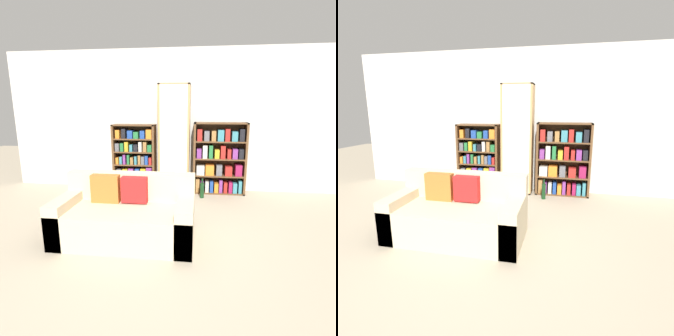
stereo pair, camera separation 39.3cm
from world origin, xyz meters
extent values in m
plane|color=tan|center=(0.00, 0.00, 0.00)|extent=(16.00, 16.00, 0.00)
cube|color=beige|center=(0.00, 2.68, 1.35)|extent=(6.61, 0.06, 2.70)
cube|color=beige|center=(-0.34, 0.43, 0.21)|extent=(1.68, 0.84, 0.42)
cube|color=beige|center=(-0.34, 0.75, 0.60)|extent=(1.68, 0.20, 0.36)
cube|color=beige|center=(-1.07, 0.43, 0.27)|extent=(0.20, 0.84, 0.54)
cube|color=beige|center=(0.40, 0.43, 0.27)|extent=(0.20, 0.84, 0.54)
cube|color=#B76628|center=(-0.63, 0.59, 0.60)|extent=(0.36, 0.12, 0.36)
cube|color=red|center=(-0.25, 0.59, 0.60)|extent=(0.32, 0.12, 0.32)
cube|color=brown|center=(-1.10, 2.47, 0.65)|extent=(0.04, 0.32, 1.30)
cube|color=brown|center=(-0.32, 2.47, 0.65)|extent=(0.04, 0.32, 1.30)
cube|color=brown|center=(-0.71, 2.47, 1.29)|extent=(0.83, 0.32, 0.02)
cube|color=brown|center=(-0.71, 2.47, 0.01)|extent=(0.83, 0.32, 0.02)
cube|color=brown|center=(-0.71, 2.63, 0.65)|extent=(0.83, 0.01, 1.30)
cube|color=brown|center=(-0.71, 2.47, 0.27)|extent=(0.75, 0.32, 0.02)
cube|color=brown|center=(-0.71, 2.47, 0.53)|extent=(0.75, 0.32, 0.02)
cube|color=brown|center=(-0.71, 2.47, 0.78)|extent=(0.75, 0.32, 0.02)
cube|color=brown|center=(-0.71, 2.47, 1.03)|extent=(0.75, 0.32, 0.02)
cube|color=#7A3384|center=(-1.01, 2.46, 0.11)|extent=(0.08, 0.24, 0.17)
cube|color=beige|center=(-0.89, 2.46, 0.10)|extent=(0.09, 0.24, 0.15)
cube|color=gold|center=(-0.78, 2.46, 0.09)|extent=(0.11, 0.24, 0.13)
cube|color=orange|center=(-0.65, 2.46, 0.11)|extent=(0.08, 0.24, 0.17)
cube|color=teal|center=(-0.53, 2.46, 0.10)|extent=(0.11, 0.24, 0.16)
cube|color=orange|center=(-0.41, 2.46, 0.10)|extent=(0.08, 0.24, 0.16)
cube|color=#5B5B60|center=(-1.02, 2.46, 0.36)|extent=(0.09, 0.24, 0.14)
cube|color=gold|center=(-0.89, 2.46, 0.36)|extent=(0.10, 0.24, 0.15)
cube|color=#7A3384|center=(-0.77, 2.46, 0.37)|extent=(0.10, 0.24, 0.16)
cube|color=#1E4293|center=(-0.65, 2.46, 0.37)|extent=(0.08, 0.24, 0.16)
cube|color=gold|center=(-0.53, 2.46, 0.37)|extent=(0.10, 0.24, 0.17)
cube|color=#7A3384|center=(-0.41, 2.46, 0.38)|extent=(0.11, 0.24, 0.19)
cube|color=orange|center=(-1.04, 2.46, 0.60)|extent=(0.05, 0.24, 0.13)
cube|color=teal|center=(-0.97, 2.46, 0.61)|extent=(0.05, 0.24, 0.14)
cube|color=#7A3384|center=(-0.90, 2.46, 0.63)|extent=(0.05, 0.24, 0.19)
cube|color=#237038|center=(-0.82, 2.46, 0.63)|extent=(0.04, 0.24, 0.18)
cube|color=olive|center=(-0.75, 2.46, 0.61)|extent=(0.05, 0.24, 0.14)
cube|color=teal|center=(-0.67, 2.46, 0.62)|extent=(0.04, 0.24, 0.16)
cube|color=olive|center=(-0.60, 2.46, 0.63)|extent=(0.05, 0.24, 0.18)
cube|color=#5B5B60|center=(-0.53, 2.46, 0.62)|extent=(0.06, 0.24, 0.16)
cube|color=#1E4293|center=(-0.46, 2.46, 0.62)|extent=(0.06, 0.24, 0.17)
cube|color=#AD231E|center=(-0.39, 2.46, 0.61)|extent=(0.05, 0.24, 0.14)
cube|color=#5B5B60|center=(-1.03, 2.46, 0.86)|extent=(0.08, 0.24, 0.15)
cube|color=#237038|center=(-0.93, 2.46, 0.87)|extent=(0.06, 0.24, 0.16)
cube|color=gold|center=(-0.85, 2.46, 0.88)|extent=(0.07, 0.24, 0.18)
cube|color=teal|center=(-0.76, 2.46, 0.85)|extent=(0.05, 0.24, 0.13)
cube|color=black|center=(-0.66, 2.46, 0.86)|extent=(0.08, 0.24, 0.14)
cube|color=beige|center=(-0.58, 2.46, 0.88)|extent=(0.06, 0.24, 0.19)
cube|color=olive|center=(-0.48, 2.46, 0.88)|extent=(0.06, 0.24, 0.19)
cube|color=#237038|center=(-0.40, 2.46, 0.85)|extent=(0.08, 0.24, 0.13)
cube|color=orange|center=(-1.01, 2.46, 1.12)|extent=(0.08, 0.24, 0.16)
cube|color=black|center=(-0.89, 2.46, 1.13)|extent=(0.08, 0.24, 0.18)
cube|color=#1E4293|center=(-0.77, 2.46, 1.11)|extent=(0.10, 0.24, 0.15)
cube|color=#237038|center=(-0.65, 2.46, 1.10)|extent=(0.09, 0.24, 0.13)
cube|color=#1E4293|center=(-0.53, 2.46, 1.11)|extent=(0.09, 0.24, 0.15)
cube|color=orange|center=(-0.40, 2.46, 1.13)|extent=(0.11, 0.24, 0.17)
cube|color=tan|center=(-0.20, 2.45, 1.02)|extent=(0.04, 0.36, 2.04)
cube|color=tan|center=(0.34, 2.45, 1.02)|extent=(0.04, 0.36, 2.04)
cube|color=tan|center=(0.07, 2.45, 2.03)|extent=(0.58, 0.36, 0.02)
cube|color=tan|center=(0.07, 2.45, 0.01)|extent=(0.58, 0.36, 0.02)
cube|color=tan|center=(0.07, 2.63, 1.02)|extent=(0.58, 0.01, 2.04)
cube|color=silver|center=(0.07, 2.28, 1.02)|extent=(0.50, 0.01, 2.02)
cube|color=tan|center=(0.07, 2.45, 0.42)|extent=(0.50, 0.32, 0.02)
cube|color=tan|center=(0.07, 2.45, 0.82)|extent=(0.50, 0.32, 0.02)
cube|color=tan|center=(0.07, 2.45, 1.22)|extent=(0.50, 0.32, 0.02)
cube|color=tan|center=(0.07, 2.45, 1.62)|extent=(0.50, 0.32, 0.02)
cylinder|color=silver|center=(-0.12, 2.46, 0.07)|extent=(0.01, 0.01, 0.08)
cone|color=silver|center=(-0.12, 2.46, 0.16)|extent=(0.05, 0.05, 0.10)
cylinder|color=silver|center=(-0.04, 2.47, 0.07)|extent=(0.01, 0.01, 0.08)
cone|color=silver|center=(-0.04, 2.47, 0.16)|extent=(0.05, 0.05, 0.10)
cylinder|color=silver|center=(0.03, 2.44, 0.07)|extent=(0.01, 0.01, 0.08)
cone|color=silver|center=(0.03, 2.44, 0.16)|extent=(0.05, 0.05, 0.10)
cylinder|color=silver|center=(0.11, 2.46, 0.07)|extent=(0.01, 0.01, 0.08)
cone|color=silver|center=(0.11, 2.46, 0.16)|extent=(0.05, 0.05, 0.10)
cylinder|color=silver|center=(0.19, 2.44, 0.07)|extent=(0.01, 0.01, 0.08)
cone|color=silver|center=(0.19, 2.44, 0.16)|extent=(0.05, 0.05, 0.10)
cylinder|color=silver|center=(0.26, 2.45, 0.07)|extent=(0.01, 0.01, 0.08)
cone|color=silver|center=(0.26, 2.45, 0.16)|extent=(0.05, 0.05, 0.10)
cylinder|color=silver|center=(-0.12, 2.46, 0.47)|extent=(0.01, 0.01, 0.07)
cone|color=silver|center=(-0.12, 2.46, 0.55)|extent=(0.05, 0.05, 0.09)
cylinder|color=silver|center=(-0.04, 2.45, 0.47)|extent=(0.01, 0.01, 0.07)
cone|color=silver|center=(-0.04, 2.45, 0.55)|extent=(0.05, 0.05, 0.09)
cylinder|color=silver|center=(0.03, 2.46, 0.47)|extent=(0.01, 0.01, 0.07)
cone|color=silver|center=(0.03, 2.46, 0.55)|extent=(0.05, 0.05, 0.09)
cylinder|color=silver|center=(0.11, 2.47, 0.47)|extent=(0.01, 0.01, 0.07)
cone|color=silver|center=(0.11, 2.47, 0.55)|extent=(0.05, 0.05, 0.09)
cylinder|color=silver|center=(0.19, 2.45, 0.47)|extent=(0.01, 0.01, 0.07)
cone|color=silver|center=(0.19, 2.45, 0.55)|extent=(0.05, 0.05, 0.09)
cylinder|color=silver|center=(0.26, 2.44, 0.47)|extent=(0.01, 0.01, 0.07)
cone|color=silver|center=(0.26, 2.44, 0.55)|extent=(0.05, 0.05, 0.09)
cylinder|color=silver|center=(-0.10, 2.44, 0.87)|extent=(0.01, 0.01, 0.08)
cone|color=silver|center=(-0.10, 2.44, 0.97)|extent=(0.08, 0.08, 0.10)
cylinder|color=silver|center=(0.01, 2.47, 0.87)|extent=(0.01, 0.01, 0.08)
cone|color=silver|center=(0.01, 2.47, 0.97)|extent=(0.08, 0.08, 0.10)
cylinder|color=silver|center=(0.13, 2.45, 0.87)|extent=(0.01, 0.01, 0.08)
cone|color=silver|center=(0.13, 2.45, 0.97)|extent=(0.08, 0.08, 0.10)
cylinder|color=silver|center=(0.24, 2.45, 0.87)|extent=(0.01, 0.01, 0.08)
cone|color=silver|center=(0.24, 2.45, 0.97)|extent=(0.08, 0.08, 0.10)
cylinder|color=silver|center=(-0.12, 2.44, 1.27)|extent=(0.01, 0.01, 0.09)
cone|color=silver|center=(-0.12, 2.44, 1.37)|extent=(0.05, 0.05, 0.10)
cylinder|color=silver|center=(-0.04, 2.44, 1.27)|extent=(0.01, 0.01, 0.09)
cone|color=silver|center=(-0.04, 2.44, 1.37)|extent=(0.05, 0.05, 0.10)
cylinder|color=silver|center=(0.03, 2.47, 1.27)|extent=(0.01, 0.01, 0.09)
cone|color=silver|center=(0.03, 2.47, 1.37)|extent=(0.05, 0.05, 0.10)
cylinder|color=silver|center=(0.11, 2.46, 1.27)|extent=(0.01, 0.01, 0.09)
cone|color=silver|center=(0.11, 2.46, 1.37)|extent=(0.05, 0.05, 0.10)
cylinder|color=silver|center=(0.19, 2.47, 1.27)|extent=(0.01, 0.01, 0.09)
cone|color=silver|center=(0.19, 2.47, 1.37)|extent=(0.05, 0.05, 0.10)
cylinder|color=silver|center=(0.26, 2.47, 1.27)|extent=(0.01, 0.01, 0.09)
cone|color=silver|center=(0.26, 2.47, 1.37)|extent=(0.05, 0.05, 0.10)
cylinder|color=silver|center=(-0.08, 2.46, 1.67)|extent=(0.01, 0.01, 0.08)
cone|color=silver|center=(-0.08, 2.46, 1.76)|extent=(0.09, 0.09, 0.10)
cylinder|color=silver|center=(0.07, 2.44, 1.67)|extent=(0.01, 0.01, 0.08)
cone|color=silver|center=(0.07, 2.44, 1.76)|extent=(0.09, 0.09, 0.10)
cylinder|color=silver|center=(0.22, 2.44, 1.67)|extent=(0.01, 0.01, 0.08)
cone|color=silver|center=(0.22, 2.44, 1.76)|extent=(0.09, 0.09, 0.10)
cube|color=brown|center=(0.46, 2.47, 0.67)|extent=(0.04, 0.32, 1.35)
cube|color=brown|center=(1.40, 2.47, 0.67)|extent=(0.04, 0.32, 1.35)
cube|color=brown|center=(0.93, 2.47, 1.34)|extent=(0.98, 0.32, 0.02)
cube|color=brown|center=(0.93, 2.47, 0.01)|extent=(0.98, 0.32, 0.02)
cube|color=brown|center=(0.93, 2.63, 0.67)|extent=(0.98, 0.01, 1.35)
cube|color=brown|center=(0.93, 2.47, 0.35)|extent=(0.90, 0.32, 0.02)
cube|color=brown|center=(0.93, 2.47, 0.67)|extent=(0.90, 0.32, 0.02)
cube|color=brown|center=(0.93, 2.47, 1.00)|extent=(0.90, 0.32, 0.02)
cube|color=olive|center=(0.53, 2.46, 0.15)|extent=(0.07, 0.24, 0.26)
cube|color=#7A3384|center=(0.62, 2.46, 0.12)|extent=(0.06, 0.24, 0.20)
cube|color=beige|center=(0.71, 2.46, 0.13)|extent=(0.06, 0.24, 0.21)
cube|color=#1E4293|center=(0.80, 2.46, 0.13)|extent=(0.06, 0.24, 0.22)
cube|color=orange|center=(0.89, 2.46, 0.11)|extent=(0.08, 0.24, 0.18)
cube|color=#7A3384|center=(0.97, 2.46, 0.15)|extent=(0.06, 0.24, 0.24)
cube|color=#AD231E|center=(1.06, 2.46, 0.12)|extent=(0.06, 0.24, 0.20)
cube|color=#8E1947|center=(1.15, 2.46, 0.13)|extent=(0.07, 0.24, 0.21)
cube|color=teal|center=(1.24, 2.46, 0.12)|extent=(0.08, 0.24, 0.19)
cube|color=teal|center=(1.33, 2.46, 0.14)|extent=(0.06, 0.24, 0.24)
cube|color=beige|center=(0.58, 2.46, 0.45)|extent=(0.15, 0.24, 0.18)
cube|color=orange|center=(0.75, 2.46, 0.46)|extent=(0.16, 0.24, 0.19)
cube|color=#5B5B60|center=(0.93, 2.46, 0.46)|extent=(0.11, 0.24, 0.20)
cube|color=#AD231E|center=(1.10, 2.46, 0.45)|extent=(0.13, 0.24, 0.17)
cube|color=#8E1947|center=(1.29, 2.46, 0.46)|extent=(0.12, 0.24, 0.21)
cube|color=#7A3384|center=(0.55, 2.46, 0.77)|extent=(0.09, 0.24, 0.17)
cube|color=beige|center=(0.66, 2.46, 0.81)|extent=(0.08, 0.24, 0.24)
cube|color=#237038|center=(0.76, 2.46, 0.81)|extent=(0.07, 0.24, 0.24)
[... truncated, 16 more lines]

